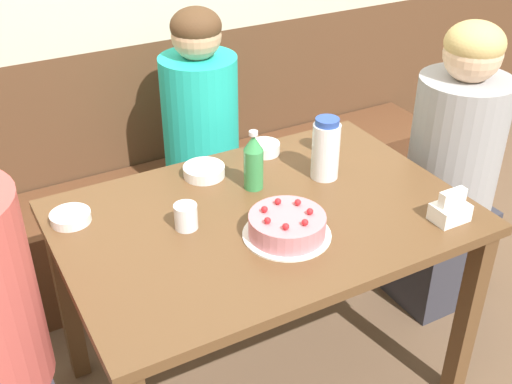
{
  "coord_description": "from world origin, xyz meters",
  "views": [
    {
      "loc": [
        -0.83,
        -1.45,
        1.85
      ],
      "look_at": [
        -0.0,
        0.05,
        0.8
      ],
      "focal_mm": 45.0,
      "sensor_mm": 36.0,
      "label": 1
    }
  ],
  "objects": [
    {
      "name": "glass_water_tall",
      "position": [
        0.4,
        0.26,
        0.8
      ],
      "size": [
        0.07,
        0.07,
        0.09
      ],
      "color": "silver",
      "rests_on": "dining_table"
    },
    {
      "name": "person_grey_tee",
      "position": [
        0.1,
        0.69,
        0.57
      ],
      "size": [
        0.3,
        0.34,
        1.21
      ],
      "rotation": [
        0.0,
        0.0,
        -1.57
      ],
      "color": "#33333D",
      "rests_on": "ground_plane"
    },
    {
      "name": "dining_table",
      "position": [
        0.0,
        0.0,
        0.65
      ],
      "size": [
        1.26,
        0.85,
        0.75
      ],
      "color": "brown",
      "rests_on": "ground_plane"
    },
    {
      "name": "bowl_side_dish",
      "position": [
        -0.07,
        0.3,
        0.77
      ],
      "size": [
        0.14,
        0.14,
        0.04
      ],
      "color": "white",
      "rests_on": "dining_table"
    },
    {
      "name": "glass_tumbler_short",
      "position": [
        -0.24,
        0.04,
        0.79
      ],
      "size": [
        0.07,
        0.07,
        0.08
      ],
      "color": "silver",
      "rests_on": "dining_table"
    },
    {
      "name": "ground_plane",
      "position": [
        0.0,
        0.0,
        0.0
      ],
      "size": [
        12.0,
        12.0,
        0.0
      ],
      "primitive_type": "plane",
      "color": "brown"
    },
    {
      "name": "birthday_cake",
      "position": [
        -0.0,
        -0.14,
        0.78
      ],
      "size": [
        0.26,
        0.26,
        0.09
      ],
      "color": "white",
      "rests_on": "dining_table"
    },
    {
      "name": "water_pitcher",
      "position": [
        0.29,
        0.1,
        0.86
      ],
      "size": [
        0.09,
        0.09,
        0.22
      ],
      "color": "white",
      "rests_on": "dining_table"
    },
    {
      "name": "bowl_soup_white",
      "position": [
        -0.54,
        0.24,
        0.77
      ],
      "size": [
        0.12,
        0.12,
        0.03
      ],
      "color": "white",
      "rests_on": "dining_table"
    },
    {
      "name": "napkin_holder",
      "position": [
        0.48,
        -0.31,
        0.79
      ],
      "size": [
        0.11,
        0.08,
        0.11
      ],
      "color": "white",
      "rests_on": "dining_table"
    },
    {
      "name": "person_teal_shirt",
      "position": [
        0.89,
        0.08,
        0.59
      ],
      "size": [
        0.35,
        0.35,
        1.21
      ],
      "rotation": [
        0.0,
        0.0,
        3.14
      ],
      "color": "#33333D",
      "rests_on": "ground_plane"
    },
    {
      "name": "soju_bottle",
      "position": [
        0.05,
        0.15,
        0.85
      ],
      "size": [
        0.07,
        0.07,
        0.21
      ],
      "color": "#388E4C",
      "rests_on": "dining_table"
    },
    {
      "name": "bench_seat",
      "position": [
        0.0,
        0.83,
        0.22
      ],
      "size": [
        2.75,
        0.38,
        0.45
      ],
      "color": "#56331E",
      "rests_on": "ground_plane"
    },
    {
      "name": "bowl_rice_small",
      "position": [
        0.2,
        0.35,
        0.77
      ],
      "size": [
        0.11,
        0.11,
        0.04
      ],
      "color": "white",
      "rests_on": "dining_table"
    }
  ]
}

